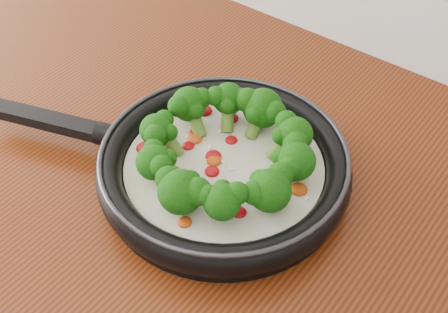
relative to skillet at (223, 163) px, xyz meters
The scene contains 1 object.
skillet is the anchor object (origin of this frame).
Camera 1 is at (0.36, 0.66, 1.49)m, focal length 46.62 mm.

